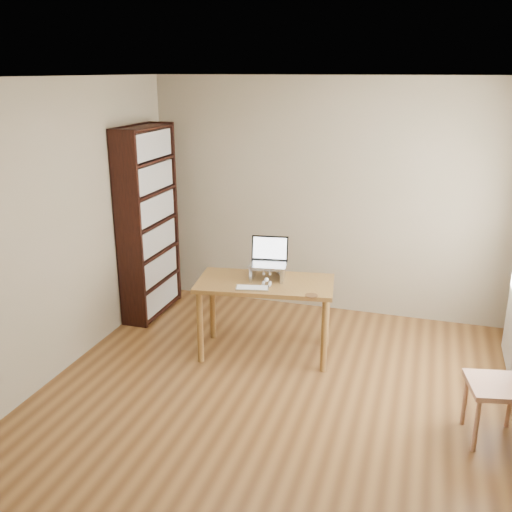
# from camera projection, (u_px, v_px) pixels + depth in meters

# --- Properties ---
(room) EXTENTS (4.04, 4.54, 2.64)m
(room) POSITION_uv_depth(u_px,v_px,m) (274.00, 259.00, 4.25)
(room) COLOR #553316
(room) RESTS_ON ground
(bookshelf) EXTENTS (0.30, 0.90, 2.10)m
(bookshelf) POSITION_uv_depth(u_px,v_px,m) (149.00, 223.00, 6.25)
(bookshelf) COLOR black
(bookshelf) RESTS_ON ground
(desk) EXTENTS (1.36, 0.82, 0.75)m
(desk) POSITION_uv_depth(u_px,v_px,m) (265.00, 292.00, 5.40)
(desk) COLOR brown
(desk) RESTS_ON ground
(laptop_stand) EXTENTS (0.32, 0.25, 0.13)m
(laptop_stand) POSITION_uv_depth(u_px,v_px,m) (268.00, 271.00, 5.41)
(laptop_stand) COLOR silver
(laptop_stand) RESTS_ON desk
(laptop) EXTENTS (0.39, 0.34, 0.25)m
(laptop) POSITION_uv_depth(u_px,v_px,m) (270.00, 257.00, 5.43)
(laptop) COLOR silver
(laptop) RESTS_ON laptop_stand
(keyboard) EXTENTS (0.32, 0.19, 0.02)m
(keyboard) POSITION_uv_depth(u_px,v_px,m) (252.00, 288.00, 5.18)
(keyboard) COLOR silver
(keyboard) RESTS_ON desk
(coaster) EXTENTS (0.11, 0.11, 0.01)m
(coaster) POSITION_uv_depth(u_px,v_px,m) (311.00, 295.00, 5.03)
(coaster) COLOR brown
(coaster) RESTS_ON desk
(cat) EXTENTS (0.23, 0.47, 0.14)m
(cat) POSITION_uv_depth(u_px,v_px,m) (269.00, 272.00, 5.45)
(cat) COLOR #413A33
(cat) RESTS_ON desk
(chair) EXTENTS (0.49, 0.49, 0.94)m
(chair) POSITION_uv_depth(u_px,v_px,m) (510.00, 380.00, 4.13)
(chair) COLOR tan
(chair) RESTS_ON ground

